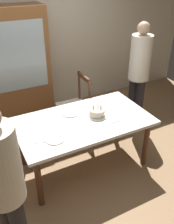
% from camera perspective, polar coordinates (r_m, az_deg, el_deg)
% --- Properties ---
extents(ground, '(6.40, 6.40, 0.00)m').
position_cam_1_polar(ground, '(3.50, -0.74, -11.88)').
color(ground, '#93704C').
extents(back_wall, '(6.40, 0.10, 2.60)m').
position_cam_1_polar(back_wall, '(4.44, -12.12, 16.20)').
color(back_wall, beige).
rests_on(back_wall, ground).
extents(dining_table, '(1.67, 0.95, 0.73)m').
position_cam_1_polar(dining_table, '(3.10, -0.82, -3.13)').
color(dining_table, white).
rests_on(dining_table, ground).
extents(birthday_cake, '(0.28, 0.28, 0.16)m').
position_cam_1_polar(birthday_cake, '(3.12, 2.33, -0.15)').
color(birthday_cake, silver).
rests_on(birthday_cake, dining_table).
extents(plate_near_celebrant, '(0.22, 0.22, 0.01)m').
position_cam_1_polar(plate_near_celebrant, '(2.74, -7.46, -6.24)').
color(plate_near_celebrant, silver).
rests_on(plate_near_celebrant, dining_table).
extents(plate_far_side, '(0.22, 0.22, 0.01)m').
position_cam_1_polar(plate_far_side, '(3.19, -3.90, -0.27)').
color(plate_far_side, silver).
rests_on(plate_far_side, dining_table).
extents(fork_near_celebrant, '(0.18, 0.05, 0.01)m').
position_cam_1_polar(fork_near_celebrant, '(2.72, -10.76, -6.96)').
color(fork_near_celebrant, silver).
rests_on(fork_near_celebrant, dining_table).
extents(fork_far_side, '(0.18, 0.06, 0.01)m').
position_cam_1_polar(fork_far_side, '(3.13, -6.48, -1.12)').
color(fork_far_side, silver).
rests_on(fork_far_side, dining_table).
extents(fork_near_guest, '(0.18, 0.04, 0.01)m').
position_cam_1_polar(fork_near_guest, '(3.04, 6.88, -2.23)').
color(fork_near_guest, silver).
rests_on(fork_near_guest, dining_table).
extents(chair_spindle_back, '(0.44, 0.44, 0.95)m').
position_cam_1_polar(chair_spindle_back, '(3.90, -2.88, 1.35)').
color(chair_spindle_back, beige).
rests_on(chair_spindle_back, ground).
extents(person_celebrant, '(0.32, 0.32, 1.63)m').
position_cam_1_polar(person_celebrant, '(2.07, -18.81, -15.67)').
color(person_celebrant, '#262328').
rests_on(person_celebrant, ground).
extents(person_guest, '(0.32, 0.32, 1.70)m').
position_cam_1_polar(person_guest, '(3.98, 12.01, 9.55)').
color(person_guest, '#262328').
rests_on(person_guest, ground).
extents(china_cabinet, '(1.10, 0.45, 1.90)m').
position_cam_1_polar(china_cabinet, '(4.17, -16.53, 9.64)').
color(china_cabinet, brown).
rests_on(china_cabinet, ground).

